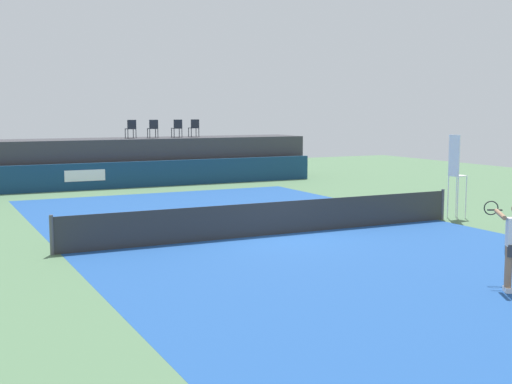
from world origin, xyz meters
TOP-DOWN VIEW (x-y plane):
  - ground_plane at (0.00, 3.00)m, footprint 48.00×48.00m
  - court_inner at (0.00, 0.00)m, footprint 12.00×22.00m
  - sponsor_wall at (-0.01, 13.50)m, footprint 18.00×0.22m
  - spectator_platform at (0.00, 15.30)m, footprint 18.00×2.80m
  - spectator_chair_far_left at (0.18, 15.20)m, footprint 0.46×0.46m
  - spectator_chair_left at (1.24, 15.08)m, footprint 0.45×0.45m
  - spectator_chair_center at (2.49, 15.11)m, footprint 0.45×0.45m
  - spectator_chair_right at (3.49, 15.35)m, footprint 0.45×0.45m
  - umpire_chair at (6.70, -0.01)m, footprint 0.49×0.49m
  - tennis_net at (0.00, 0.00)m, footprint 12.40×0.02m
  - net_post_near at (-6.20, 0.00)m, footprint 0.10×0.10m
  - net_post_far at (6.20, 0.00)m, footprint 0.10×0.10m
  - tennis_ball at (2.04, 3.37)m, footprint 0.07×0.07m

SIDE VIEW (x-z plane):
  - ground_plane at x=0.00m, z-range 0.00..0.00m
  - court_inner at x=0.00m, z-range 0.00..0.00m
  - tennis_ball at x=2.04m, z-range 0.00..0.07m
  - tennis_net at x=0.00m, z-range 0.00..0.95m
  - net_post_near at x=-6.20m, z-range 0.00..1.00m
  - net_post_far at x=6.20m, z-range 0.00..1.00m
  - sponsor_wall at x=-0.01m, z-range 0.00..1.20m
  - spectator_platform at x=0.00m, z-range 0.00..2.20m
  - umpire_chair at x=6.70m, z-range 0.21..2.97m
  - spectator_chair_far_left at x=0.18m, z-range 2.25..3.14m
  - spectator_chair_left at x=1.24m, z-range 2.25..3.14m
  - spectator_chair_center at x=2.49m, z-range 2.25..3.14m
  - spectator_chair_right at x=3.49m, z-range 2.25..3.14m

